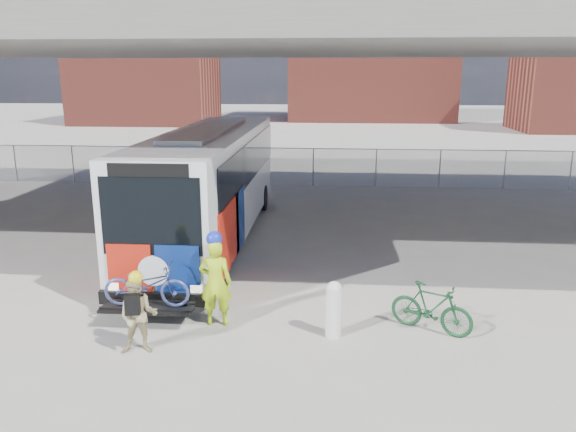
# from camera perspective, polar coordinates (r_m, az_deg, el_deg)

# --- Properties ---
(ground) EXTENTS (160.00, 160.00, 0.00)m
(ground) POSITION_cam_1_polar(r_m,az_deg,el_deg) (15.86, -2.68, -5.45)
(ground) COLOR #9E9991
(ground) RESTS_ON ground
(bus) EXTENTS (2.67, 12.90, 3.69)m
(bus) POSITION_cam_1_polar(r_m,az_deg,el_deg) (18.28, -7.91, 3.97)
(bus) COLOR silver
(bus) RESTS_ON ground
(overpass) EXTENTS (40.00, 16.00, 7.95)m
(overpass) POSITION_cam_1_polar(r_m,az_deg,el_deg) (18.92, -1.33, 17.95)
(overpass) COLOR #605E59
(overpass) RESTS_ON ground
(chainlink_fence) EXTENTS (30.00, 0.06, 30.00)m
(chainlink_fence) POSITION_cam_1_polar(r_m,az_deg,el_deg) (27.15, 0.48, 6.07)
(chainlink_fence) COLOR gray
(chainlink_fence) RESTS_ON ground
(brick_buildings) EXTENTS (54.00, 22.00, 12.00)m
(brick_buildings) POSITION_cam_1_polar(r_m,az_deg,el_deg) (63.01, 4.10, 14.49)
(brick_buildings) COLOR brown
(brick_buildings) RESTS_ON ground
(smokestack) EXTENTS (2.20, 2.20, 25.00)m
(smokestack) POSITION_cam_1_polar(r_m,az_deg,el_deg) (71.17, 15.26, 19.75)
(smokestack) COLOR brown
(smokestack) RESTS_ON ground
(bollard) EXTENTS (0.32, 0.32, 1.23)m
(bollard) POSITION_cam_1_polar(r_m,az_deg,el_deg) (11.83, 4.66, -9.23)
(bollard) COLOR silver
(bollard) RESTS_ON ground
(cyclist_hivis) EXTENTS (0.72, 0.49, 2.13)m
(cyclist_hivis) POSITION_cam_1_polar(r_m,az_deg,el_deg) (12.31, -7.37, -6.47)
(cyclist_hivis) COLOR #B2DB17
(cyclist_hivis) RESTS_ON ground
(cyclist_tan) EXTENTS (0.85, 0.71, 1.71)m
(cyclist_tan) POSITION_cam_1_polar(r_m,az_deg,el_deg) (11.47, -14.98, -9.66)
(cyclist_tan) COLOR tan
(cyclist_tan) RESTS_ON ground
(bike_parked) EXTENTS (1.82, 1.28, 1.07)m
(bike_parked) POSITION_cam_1_polar(r_m,az_deg,el_deg) (12.43, 14.37, -9.03)
(bike_parked) COLOR #164525
(bike_parked) RESTS_ON ground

